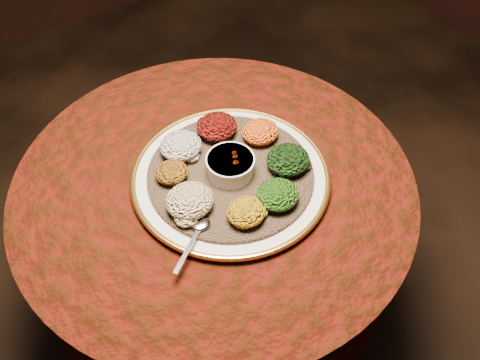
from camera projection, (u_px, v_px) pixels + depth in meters
table at (216, 225)px, 1.40m from camera, size 0.96×0.96×0.73m
platter at (231, 177)px, 1.26m from camera, size 0.56×0.56×0.02m
injera at (231, 174)px, 1.25m from camera, size 0.41×0.41×0.01m
stew_bowl at (230, 165)px, 1.23m from camera, size 0.11×0.11×0.05m
spoon at (199, 229)px, 1.14m from camera, size 0.13×0.10×0.01m
portion_ayib at (181, 146)px, 1.27m from camera, size 0.10×0.10×0.05m
portion_kitfo at (217, 126)px, 1.31m from camera, size 0.10×0.10×0.05m
portion_tikil at (260, 132)px, 1.30m from camera, size 0.09×0.09×0.04m
portion_gomen at (288, 160)px, 1.24m from camera, size 0.10×0.10×0.05m
portion_mixveg at (278, 195)px, 1.17m from camera, size 0.10×0.09×0.05m
portion_kik at (246, 212)px, 1.15m from camera, size 0.09×0.08×0.04m
portion_timatim at (190, 200)px, 1.16m from camera, size 0.11×0.10×0.05m
portion_shiro at (172, 172)px, 1.22m from camera, size 0.08×0.07×0.04m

